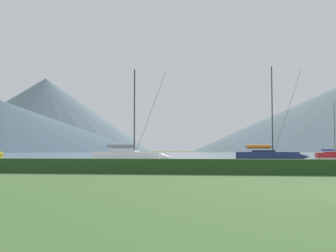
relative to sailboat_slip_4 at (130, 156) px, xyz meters
name	(u,v)px	position (x,y,z in m)	size (l,w,h in m)	color
harbor_water	(240,154)	(16.79, 105.39, -0.76)	(320.00, 246.00, 0.00)	#8499A8
hedge_line	(323,167)	(16.79, -20.61, -0.29)	(80.00, 1.20, 0.95)	#284C23
sailboat_slip_4	(130,156)	(0.00, 0.00, 0.00)	(9.35, 3.75, 10.90)	white
sailboat_slip_6	(268,155)	(16.65, 8.91, 0.02)	(9.44, 3.81, 12.62)	navy
sailboat_slip_7	(333,154)	(32.47, 39.53, -0.14)	(7.28, 2.37, 11.10)	red
distant_hill_west_ridge	(45,115)	(-184.27, 383.07, 39.71)	(234.34, 234.34, 80.93)	slate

